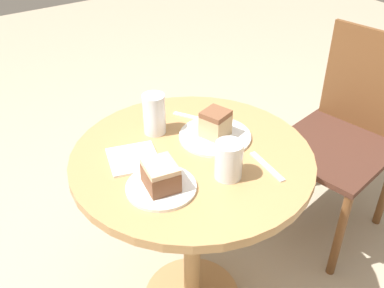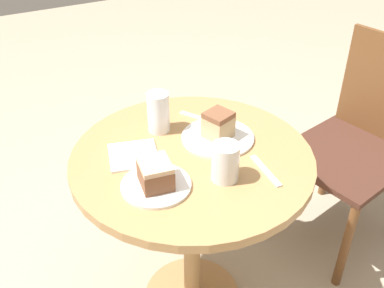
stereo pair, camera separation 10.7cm
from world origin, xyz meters
name	(u,v)px [view 2 (the right image)]	position (x,y,z in m)	size (l,w,h in m)	color
table	(192,192)	(0.00, 0.00, 0.56)	(0.77, 0.77, 0.72)	tan
chair	(358,143)	(-0.03, 0.81, 0.48)	(0.52, 0.54, 0.90)	brown
plate_near	(218,137)	(-0.04, 0.12, 0.72)	(0.24, 0.24, 0.01)	white
plate_far	(156,185)	(0.09, -0.17, 0.72)	(0.20, 0.20, 0.01)	white
cake_slice_near	(218,125)	(-0.04, 0.12, 0.77)	(0.10, 0.10, 0.09)	tan
cake_slice_far	(155,173)	(0.09, -0.17, 0.76)	(0.11, 0.10, 0.08)	brown
glass_lemonade	(158,114)	(-0.18, -0.03, 0.78)	(0.07, 0.07, 0.14)	silver
glass_water	(225,164)	(0.15, 0.03, 0.77)	(0.08, 0.08, 0.12)	silver
napkin_stack	(133,155)	(-0.08, -0.16, 0.72)	(0.18, 0.18, 0.01)	white
fork	(199,118)	(-0.18, 0.13, 0.72)	(0.14, 0.10, 0.00)	silver
spoon	(266,171)	(0.18, 0.15, 0.72)	(0.16, 0.04, 0.00)	silver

